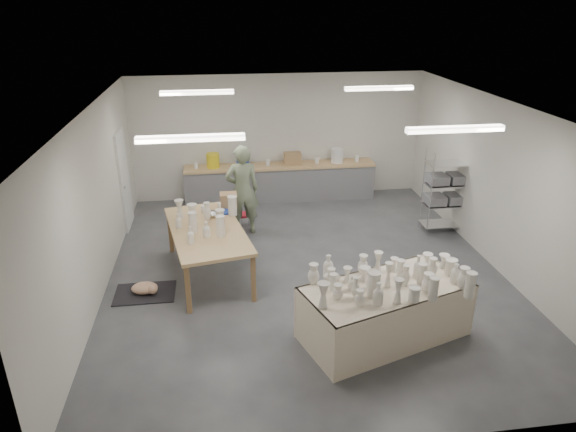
{
  "coord_description": "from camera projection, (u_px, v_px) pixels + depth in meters",
  "views": [
    {
      "loc": [
        -1.45,
        -8.09,
        4.61
      ],
      "look_at": [
        -0.3,
        0.18,
        1.05
      ],
      "focal_mm": 32.0,
      "sensor_mm": 36.0,
      "label": 1
    }
  ],
  "objects": [
    {
      "name": "potter",
      "position": [
        242.0,
        190.0,
        10.57
      ],
      "size": [
        0.74,
        0.53,
        1.91
      ],
      "primitive_type": "imported",
      "rotation": [
        0.0,
        0.0,
        3.25
      ],
      "color": "gray",
      "rests_on": "ground"
    },
    {
      "name": "back_counter",
      "position": [
        280.0,
        181.0,
        12.52
      ],
      "size": [
        4.6,
        0.6,
        1.24
      ],
      "color": "tan",
      "rests_on": "ground"
    },
    {
      "name": "work_table",
      "position": [
        209.0,
        225.0,
        9.07
      ],
      "size": [
        1.62,
        2.57,
        1.26
      ],
      "rotation": [
        0.0,
        0.0,
        0.19
      ],
      "color": "tan",
      "rests_on": "ground"
    },
    {
      "name": "drying_table",
      "position": [
        385.0,
        309.0,
        7.42
      ],
      "size": [
        2.62,
        1.87,
        1.22
      ],
      "rotation": [
        0.0,
        0.0,
        0.32
      ],
      "color": "olive",
      "rests_on": "ground"
    },
    {
      "name": "cat",
      "position": [
        146.0,
        288.0,
        8.62
      ],
      "size": [
        0.47,
        0.35,
        0.19
      ],
      "rotation": [
        0.0,
        0.0,
        -0.12
      ],
      "color": "white",
      "rests_on": "rug"
    },
    {
      "name": "red_stool",
      "position": [
        243.0,
        215.0,
        11.09
      ],
      "size": [
        0.41,
        0.41,
        0.31
      ],
      "rotation": [
        0.0,
        0.0,
        0.3
      ],
      "color": "red",
      "rests_on": "ground"
    },
    {
      "name": "wire_shelf",
      "position": [
        446.0,
        190.0,
        10.69
      ],
      "size": [
        0.88,
        0.48,
        1.8
      ],
      "color": "silver",
      "rests_on": "ground"
    },
    {
      "name": "room",
      "position": [
        300.0,
        163.0,
        8.62
      ],
      "size": [
        8.0,
        8.02,
        3.0
      ],
      "color": "#424449",
      "rests_on": "ground"
    },
    {
      "name": "rug",
      "position": [
        145.0,
        293.0,
        8.67
      ],
      "size": [
        1.0,
        0.7,
        0.02
      ],
      "primitive_type": "cube",
      "color": "black",
      "rests_on": "ground"
    }
  ]
}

